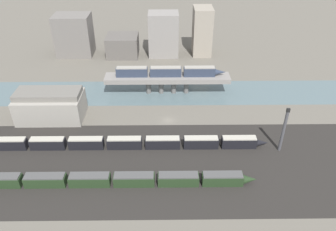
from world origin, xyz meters
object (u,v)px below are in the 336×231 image
object	(u,v)px
train_yard_near	(118,180)
warehouse_building	(50,105)
train_on_bridge	(169,72)
train_yard_mid	(128,143)
signal_tower	(283,130)

from	to	relation	value
train_yard_near	warehouse_building	world-z (taller)	warehouse_building
train_on_bridge	warehouse_building	xyz separation A→B (m)	(-43.42, -18.58, -4.39)
train_yard_mid	signal_tower	world-z (taller)	signal_tower
train_yard_near	train_yard_mid	bearing A→B (deg)	84.66
train_on_bridge	signal_tower	xyz separation A→B (m)	(35.02, -38.60, -1.97)
train_on_bridge	train_yard_mid	world-z (taller)	train_on_bridge
train_on_bridge	train_yard_near	world-z (taller)	train_on_bridge
train_on_bridge	train_yard_mid	size ratio (longest dim) A/B	0.50
train_on_bridge	signal_tower	bearing A→B (deg)	-47.79
signal_tower	warehouse_building	bearing A→B (deg)	165.68
train_yard_near	signal_tower	xyz separation A→B (m)	(50.22, 14.81, 5.98)
train_yard_near	warehouse_building	bearing A→B (deg)	129.02
warehouse_building	train_yard_near	bearing A→B (deg)	-50.98
warehouse_building	signal_tower	world-z (taller)	signal_tower
train_yard_near	train_yard_mid	size ratio (longest dim) A/B	0.87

